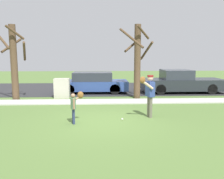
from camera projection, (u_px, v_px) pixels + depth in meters
ground_plane at (102, 102)px, 12.25m from camera, size 48.00×48.00×0.00m
sidewalk_strip at (102, 102)px, 12.34m from camera, size 36.00×1.20×0.06m
road_surface at (101, 88)px, 17.29m from camera, size 36.00×6.80×0.02m
person_adult at (149, 91)px, 9.20m from camera, size 0.65×0.74×1.67m
person_child at (75, 104)px, 8.42m from camera, size 0.47×0.52×1.14m
baseball at (122, 119)px, 8.94m from camera, size 0.07×0.07×0.07m
utility_cabinet at (62, 88)px, 13.47m from camera, size 0.85×0.54×1.12m
street_tree_near at (137, 59)px, 13.18m from camera, size 1.84×1.88×4.11m
street_tree_far at (14, 60)px, 12.69m from camera, size 1.84×1.87×4.05m
parked_wagon_blue at (93, 83)px, 15.29m from camera, size 4.50×1.80×1.33m
parked_pickup_dark at (181, 82)px, 15.39m from camera, size 5.20×1.95×1.48m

